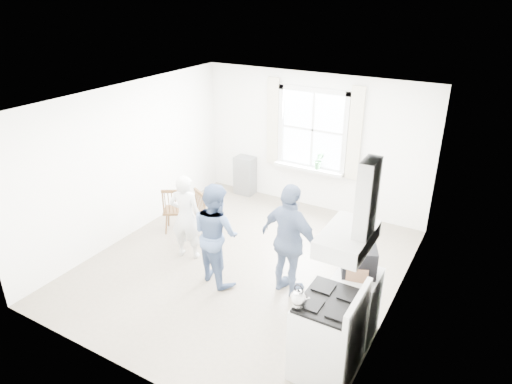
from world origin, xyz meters
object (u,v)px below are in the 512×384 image
(gas_stove, at_px, (328,335))
(person_mid, at_px, (216,233))
(windsor_chair_a, at_px, (173,206))
(windsor_chair_b, at_px, (204,209))
(low_cabinet, at_px, (355,304))
(stereo_stack, at_px, (359,260))
(person_right, at_px, (290,241))
(person_left, at_px, (186,217))

(gas_stove, height_order, person_mid, person_mid)
(windsor_chair_a, height_order, windsor_chair_b, windsor_chair_b)
(windsor_chair_a, xyz_separation_m, person_mid, (1.43, -0.77, 0.24))
(low_cabinet, bearing_deg, stereo_stack, 131.64)
(gas_stove, height_order, person_right, person_right)
(gas_stove, height_order, windsor_chair_a, gas_stove)
(person_mid, height_order, person_right, person_right)
(low_cabinet, xyz_separation_m, windsor_chair_b, (-3.02, 1.04, 0.10))
(gas_stove, bearing_deg, windsor_chair_b, 149.42)
(low_cabinet, height_order, stereo_stack, stereo_stack)
(windsor_chair_b, bearing_deg, gas_stove, -30.58)
(gas_stove, xyz_separation_m, person_right, (-1.01, 1.09, 0.34))
(person_right, bearing_deg, person_mid, 26.60)
(gas_stove, distance_m, windsor_chair_b, 3.42)
(gas_stove, xyz_separation_m, windsor_chair_b, (-2.95, 1.74, 0.07))
(person_right, bearing_deg, stereo_stack, 174.35)
(person_mid, xyz_separation_m, person_right, (1.06, 0.25, 0.06))
(gas_stove, relative_size, person_left, 0.80)
(gas_stove, xyz_separation_m, person_left, (-2.84, 1.13, 0.22))
(stereo_stack, bearing_deg, windsor_chair_a, 165.90)
(low_cabinet, xyz_separation_m, windsor_chair_a, (-3.58, 0.91, 0.08))
(person_right, bearing_deg, low_cabinet, 173.75)
(gas_stove, height_order, stereo_stack, stereo_stack)
(gas_stove, bearing_deg, stereo_stack, 85.77)
(low_cabinet, xyz_separation_m, person_left, (-2.91, 0.43, 0.25))
(stereo_stack, distance_m, person_mid, 2.15)
(low_cabinet, xyz_separation_m, stereo_stack, (-0.02, 0.02, 0.62))
(windsor_chair_a, relative_size, person_mid, 0.56)
(low_cabinet, distance_m, stereo_stack, 0.62)
(person_mid, bearing_deg, person_right, -147.47)
(gas_stove, bearing_deg, windsor_chair_a, 155.30)
(low_cabinet, bearing_deg, person_left, 171.64)
(person_left, relative_size, person_right, 0.85)
(windsor_chair_b, height_order, person_left, person_left)
(stereo_stack, relative_size, person_left, 0.35)
(windsor_chair_b, relative_size, person_left, 0.64)
(stereo_stack, relative_size, person_right, 0.30)
(windsor_chair_b, xyz_separation_m, person_mid, (0.88, -0.90, 0.22))
(gas_stove, height_order, low_cabinet, gas_stove)
(person_mid, distance_m, person_right, 1.09)
(gas_stove, xyz_separation_m, person_mid, (-2.07, 0.84, 0.28))
(windsor_chair_a, bearing_deg, person_mid, -28.35)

